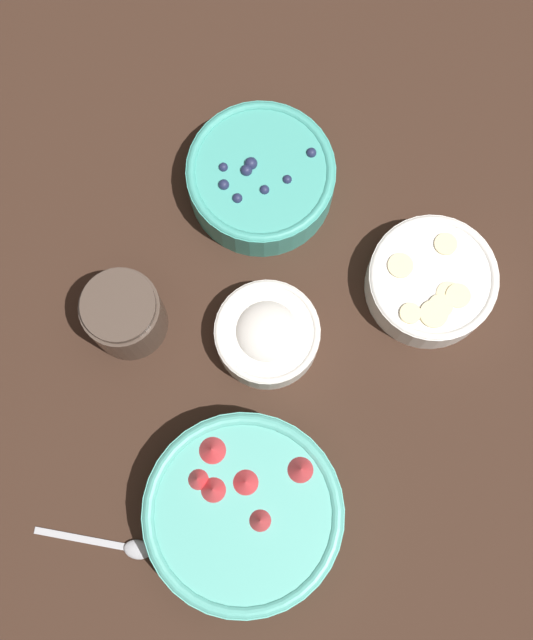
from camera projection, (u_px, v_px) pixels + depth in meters
ground_plane at (255, 375)px, 1.07m from camera, size 4.00×4.00×0.00m
bowl_strawberries at (244, 513)px, 0.99m from camera, size 0.22×0.22×0.10m
bowl_blueberries at (261, 178)px, 1.08m from camera, size 0.18×0.18×0.07m
bowl_bananas at (431, 282)px, 1.06m from camera, size 0.15×0.15×0.06m
bowl_cream at (267, 334)px, 1.05m from camera, size 0.12×0.12×0.06m
jar_chocolate at (125, 315)px, 1.04m from camera, size 0.09×0.09×0.10m
spoon at (116, 545)px, 1.02m from camera, size 0.06×0.13×0.01m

